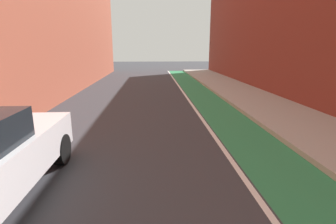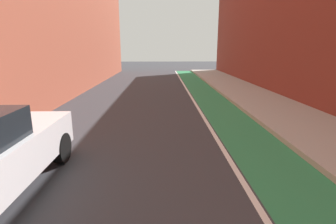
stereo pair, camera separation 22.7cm
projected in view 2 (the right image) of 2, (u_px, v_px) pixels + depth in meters
ground_plane at (147, 128)px, 8.19m from camera, size 84.41×84.41×0.00m
bike_lane_paint at (224, 112)px, 10.19m from camera, size 1.60×38.37×0.00m
lane_divider_stripe at (201, 113)px, 10.17m from camera, size 0.12×38.37×0.00m
sidewalk_right at (280, 110)px, 10.23m from camera, size 2.86×38.37×0.14m
building_facade_right at (328, 10)px, 11.27m from camera, size 2.40×34.37×8.13m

